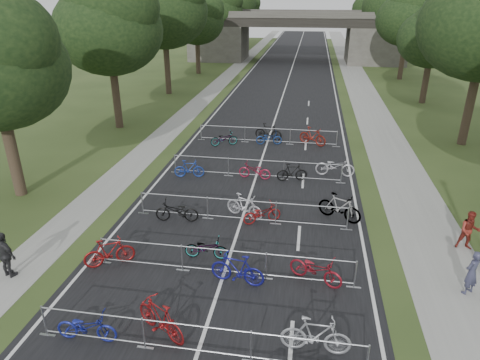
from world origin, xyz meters
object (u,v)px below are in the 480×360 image
object	(u,v)px
overpass_bridge	(296,36)
pedestrian_a	(472,273)
pedestrian_c	(6,255)
pedestrian_b	(469,231)

from	to	relation	value
overpass_bridge	pedestrian_a	world-z (taller)	overpass_bridge
overpass_bridge	pedestrian_c	distance (m)	55.91
pedestrian_b	pedestrian_c	distance (m)	17.40
overpass_bridge	pedestrian_a	bearing A→B (deg)	-81.11
overpass_bridge	pedestrian_b	xyz separation A→B (m)	(9.20, -50.73, -2.72)
overpass_bridge	pedestrian_b	size ratio (longest dim) A/B	19.00
overpass_bridge	pedestrian_c	size ratio (longest dim) A/B	17.48
pedestrian_a	pedestrian_c	bearing A→B (deg)	-32.10
pedestrian_a	overpass_bridge	bearing A→B (deg)	-119.22
pedestrian_a	pedestrian_b	bearing A→B (deg)	-143.66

